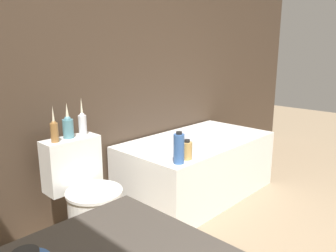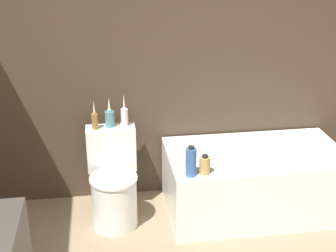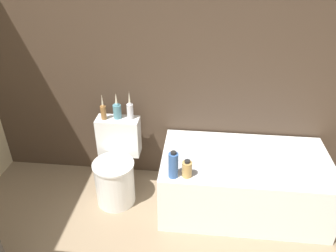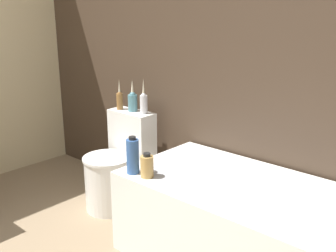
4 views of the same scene
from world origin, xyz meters
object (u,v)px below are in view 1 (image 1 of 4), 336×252
(shampoo_bottle_short, at_px, (187,150))
(toilet, at_px, (88,202))
(vase_bronze, at_px, (82,122))
(shampoo_bottle_tall, at_px, (179,148))
(vase_silver, at_px, (68,126))
(bathtub, at_px, (197,166))
(vase_gold, at_px, (54,130))

(shampoo_bottle_short, bearing_deg, toilet, 154.58)
(vase_bronze, distance_m, shampoo_bottle_tall, 0.72)
(vase_silver, distance_m, shampoo_bottle_short, 0.88)
(toilet, xyz_separation_m, vase_silver, (0.00, 0.20, 0.51))
(shampoo_bottle_short, bearing_deg, vase_bronze, 136.45)
(vase_bronze, bearing_deg, bathtub, -12.26)
(toilet, relative_size, vase_silver, 2.99)
(vase_bronze, relative_size, shampoo_bottle_tall, 1.14)
(toilet, distance_m, shampoo_bottle_tall, 0.73)
(vase_silver, bearing_deg, vase_bronze, 2.68)
(bathtub, distance_m, vase_bronze, 1.21)
(vase_gold, height_order, vase_bronze, vase_bronze)
(toilet, bearing_deg, shampoo_bottle_tall, -30.66)
(toilet, xyz_separation_m, vase_bronze, (0.12, 0.21, 0.51))
(shampoo_bottle_tall, relative_size, shampoo_bottle_short, 1.55)
(toilet, height_order, vase_bronze, vase_bronze)
(bathtub, distance_m, shampoo_bottle_short, 0.67)
(vase_silver, relative_size, vase_bronze, 0.92)
(toilet, relative_size, shampoo_bottle_tall, 3.14)
(bathtub, height_order, shampoo_bottle_tall, shampoo_bottle_tall)
(vase_gold, relative_size, shampoo_bottle_short, 1.62)
(vase_gold, bearing_deg, vase_silver, 14.80)
(vase_silver, bearing_deg, shampoo_bottle_short, -37.74)
(bathtub, relative_size, shampoo_bottle_short, 9.47)
(bathtub, xyz_separation_m, shampoo_bottle_short, (-0.50, -0.30, 0.34))
(toilet, height_order, vase_silver, vase_silver)
(bathtub, relative_size, toilet, 1.94)
(bathtub, distance_m, vase_gold, 1.41)
(vase_bronze, bearing_deg, vase_gold, -171.16)
(vase_gold, relative_size, vase_silver, 0.99)
(bathtub, distance_m, vase_silver, 1.31)
(bathtub, bearing_deg, vase_bronze, 167.74)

